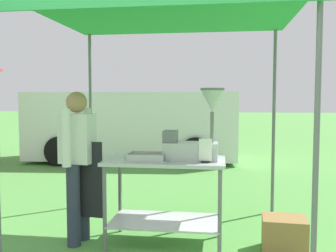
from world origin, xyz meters
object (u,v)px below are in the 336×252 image
Objects in this scene: donut_fryer at (195,135)px; menu_sign at (205,152)px; donut_cart at (165,183)px; donut_tray at (147,158)px; vendor at (78,159)px; van_white at (134,125)px; stall_canopy at (167,16)px; supply_crate at (284,235)px.

menu_sign is at bearing -55.38° from donut_fryer.
menu_sign reaches higher than donut_cart.
vendor is at bearing -178.31° from donut_tray.
donut_fryer is 0.14× the size of van_white.
stall_canopy is 0.53× the size of van_white.
stall_canopy is 1.48m from menu_sign.
stall_canopy is at bearing 149.25° from menu_sign.
van_white reaches higher than donut_tray.
donut_tray is 0.61m from menu_sign.
donut_tray is at bearing -136.48° from stall_canopy.
stall_canopy is 1.70× the size of vendor.
stall_canopy is at bearing -73.20° from van_white.
donut_fryer is (0.31, 0.01, 0.51)m from donut_cart.
supply_crate is at bearing 1.09° from donut_tray.
stall_canopy is at bearing 11.92° from vendor.
vendor is (-0.92, -0.10, 0.25)m from donut_cart.
stall_canopy is at bearing 43.52° from donut_tray.
donut_cart is 0.96m from vendor.
van_white is at bearing 97.09° from vendor.
menu_sign is at bearing -172.31° from supply_crate.
menu_sign is (0.42, -0.25, -1.40)m from stall_canopy.
supply_crate is at bearing -3.54° from donut_fryer.
supply_crate is 6.17m from van_white.
van_white is (-1.60, 5.30, -1.52)m from stall_canopy.
donut_cart is 5.25× the size of menu_sign.
menu_sign is 0.52× the size of supply_crate.
stall_canopy is 1.49m from donut_tray.
donut_fryer is 0.46× the size of vendor.
stall_canopy is 3.70× the size of donut_fryer.
donut_tray is at bearing 172.46° from menu_sign.
donut_tray is 0.74m from vendor.
stall_canopy reaches higher than menu_sign.
vendor is 2.25m from supply_crate.
supply_crate is (1.39, 0.03, -0.75)m from donut_tray.
vendor reaches higher than donut_cart.
menu_sign is 1.15m from supply_crate.
donut_tray is 0.89× the size of supply_crate.
stall_canopy is 2.20× the size of donut_cart.
supply_crate is (1.21, -0.05, -0.48)m from donut_cart.
van_white is (-1.60, 5.40, 0.22)m from donut_cart.
supply_crate is (2.13, 0.05, -0.73)m from vendor.
menu_sign is 5.91m from van_white.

